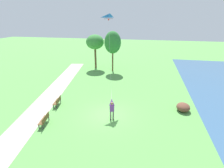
% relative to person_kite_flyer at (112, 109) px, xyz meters
% --- Properties ---
extents(ground_plane, '(120.00, 120.00, 0.00)m').
position_rel_person_kite_flyer_xyz_m(ground_plane, '(-0.54, 0.64, -1.05)').
color(ground_plane, '#569947').
extents(walkway_path, '(8.00, 31.92, 0.02)m').
position_rel_person_kite_flyer_xyz_m(walkway_path, '(-8.01, 2.64, -1.04)').
color(walkway_path, '#B7AD99').
rests_on(walkway_path, ground).
extents(person_kite_flyer, '(0.50, 0.63, 1.83)m').
position_rel_person_kite_flyer_xyz_m(person_kite_flyer, '(0.00, 0.00, 0.00)').
color(person_kite_flyer, '#232328').
rests_on(person_kite_flyer, ground).
extents(flying_kite, '(1.70, 5.01, 7.20)m').
position_rel_person_kite_flyer_xyz_m(flying_kite, '(-1.22, 4.73, 7.52)').
color(flying_kite, blue).
extents(park_bench_near_walkway, '(0.70, 1.55, 0.88)m').
position_rel_person_kite_flyer_xyz_m(park_bench_near_walkway, '(-5.49, -1.99, -0.54)').
color(park_bench_near_walkway, brown).
rests_on(park_bench_near_walkway, ground).
extents(park_bench_far_walkway, '(0.70, 1.55, 0.88)m').
position_rel_person_kite_flyer_xyz_m(park_bench_far_walkway, '(-6.10, 1.46, -0.54)').
color(park_bench_far_walkway, brown).
rests_on(park_bench_far_walkway, ground).
extents(tree_treeline_center, '(2.72, 2.39, 6.62)m').
position_rel_person_kite_flyer_xyz_m(tree_treeline_center, '(-3.06, 15.05, 3.75)').
color(tree_treeline_center, brown).
rests_on(tree_treeline_center, ground).
extents(tree_lakeside_far, '(3.08, 3.19, 5.90)m').
position_rel_person_kite_flyer_xyz_m(tree_lakeside_far, '(-6.48, 16.39, 3.55)').
color(tree_lakeside_far, brown).
rests_on(tree_lakeside_far, ground).
extents(lakeside_shrub, '(1.28, 1.47, 0.79)m').
position_rel_person_kite_flyer_xyz_m(lakeside_shrub, '(6.54, 3.01, -0.65)').
color(lakeside_shrub, brown).
rests_on(lakeside_shrub, ground).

